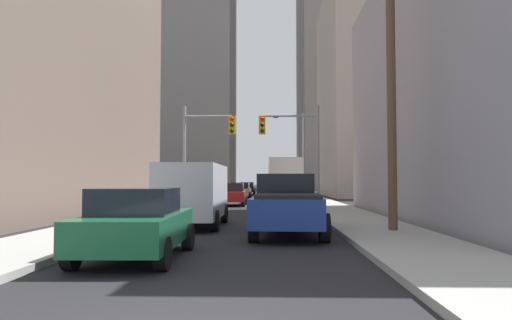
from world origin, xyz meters
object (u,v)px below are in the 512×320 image
at_px(cargo_van_silver, 194,191).
at_px(sedan_navy, 280,198).
at_px(pickup_truck_blue, 287,205).
at_px(sedan_green, 137,223).
at_px(sedan_red, 232,194).
at_px(city_bus, 285,178).
at_px(sedan_beige, 241,190).
at_px(traffic_signal_near_left, 206,140).
at_px(traffic_signal_near_right, 292,140).
at_px(sedan_black, 247,188).

xyz_separation_m(cargo_van_silver, sedan_navy, (3.31, 7.71, -0.52)).
bearing_deg(pickup_truck_blue, sedan_navy, 89.96).
bearing_deg(sedan_green, sedan_red, 89.41).
bearing_deg(pickup_truck_blue, city_bus, 88.37).
xyz_separation_m(city_bus, sedan_red, (-3.85, -7.90, -1.16)).
bearing_deg(city_bus, sedan_beige, 129.30).
bearing_deg(pickup_truck_blue, sedan_green, -125.55).
distance_m(city_bus, traffic_signal_near_left, 14.00).
distance_m(sedan_navy, sedan_beige, 20.19).
distance_m(sedan_navy, traffic_signal_near_left, 5.67).
distance_m(pickup_truck_blue, sedan_red, 17.52).
distance_m(traffic_signal_near_left, traffic_signal_near_right, 4.94).
distance_m(cargo_van_silver, sedan_black, 41.59).
xyz_separation_m(sedan_red, sedan_black, (-0.24, 26.82, 0.00)).
relative_size(sedan_green, traffic_signal_near_right, 0.71).
bearing_deg(pickup_truck_blue, sedan_red, 100.31).
distance_m(sedan_green, sedan_navy, 15.25).
bearing_deg(sedan_green, sedan_navy, 77.24).
bearing_deg(cargo_van_silver, pickup_truck_blue, -36.75).
relative_size(cargo_van_silver, traffic_signal_near_left, 0.87).
distance_m(sedan_navy, traffic_signal_near_right, 3.90).
distance_m(sedan_green, sedan_beige, 34.79).
distance_m(city_bus, sedan_navy, 15.02).
distance_m(pickup_truck_blue, sedan_green, 5.78).
bearing_deg(sedan_red, sedan_black, 90.52).
relative_size(city_bus, sedan_beige, 2.72).
bearing_deg(sedan_beige, sedan_red, -89.10).
height_order(pickup_truck_blue, sedan_green, pickup_truck_blue).
bearing_deg(sedan_navy, traffic_signal_near_right, 69.82).
relative_size(traffic_signal_near_left, traffic_signal_near_right, 1.00).
bearing_deg(sedan_navy, city_bus, 87.29).
bearing_deg(sedan_green, city_bus, 82.22).
bearing_deg(sedan_beige, sedan_green, -90.04).
bearing_deg(cargo_van_silver, sedan_green, -90.48).
bearing_deg(traffic_signal_near_left, pickup_truck_blue, -70.99).
distance_m(sedan_green, traffic_signal_near_left, 17.21).
xyz_separation_m(sedan_red, sedan_beige, (-0.20, 12.85, 0.00)).
xyz_separation_m(sedan_beige, traffic_signal_near_left, (-0.86, -17.90, 3.23)).
height_order(pickup_truck_blue, traffic_signal_near_left, traffic_signal_near_left).
distance_m(cargo_van_silver, sedan_red, 14.78).
relative_size(sedan_beige, traffic_signal_near_right, 0.71).
height_order(pickup_truck_blue, traffic_signal_near_right, traffic_signal_near_right).
bearing_deg(sedan_red, sedan_navy, -66.00).
bearing_deg(sedan_beige, sedan_navy, -80.46).
xyz_separation_m(city_bus, traffic_signal_near_left, (-4.91, -12.95, 2.08)).
height_order(city_bus, sedan_black, city_bus).
distance_m(sedan_green, sedan_red, 21.94).
height_order(sedan_green, traffic_signal_near_right, traffic_signal_near_right).
relative_size(sedan_green, sedan_red, 1.00).
bearing_deg(traffic_signal_near_left, sedan_beige, 87.25).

